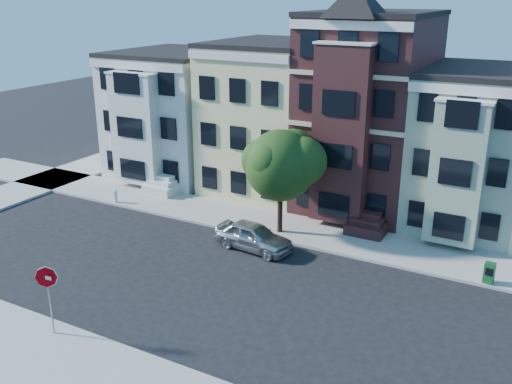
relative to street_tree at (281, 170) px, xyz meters
The scene contains 11 objects.
ground 8.51m from the street_tree, 70.19° to the right, with size 120.00×120.00×0.00m, color black.
far_sidewalk 4.67m from the street_tree, 18.66° to the left, with size 60.00×4.00×0.15m, color #9E9B93.
house_white 14.46m from the street_tree, 149.34° to the left, with size 8.00×9.00×9.00m, color silver.
house_yellow 8.67m from the street_tree, 121.02° to the left, with size 7.00×9.00×10.00m, color beige.
house_brown 8.09m from the street_tree, 70.77° to the left, with size 7.00×9.00×12.00m, color #371818.
house_green 11.70m from the street_tree, 39.09° to the left, with size 6.00×9.00×9.00m, color #93A289.
street_tree is the anchor object (origin of this frame).
parked_car 4.07m from the street_tree, 97.14° to the right, with size 1.80×4.47×1.52m, color #A7A9B0.
newspaper_box 12.03m from the street_tree, ahead, with size 0.47×0.42×1.04m, color #195728.
fire_hydrant 12.24m from the street_tree, behind, with size 0.24×0.24×0.67m, color silver.
stop_sign 14.43m from the street_tree, 103.91° to the right, with size 0.93×0.13×3.40m, color #AA0007, non-canonical shape.
Camera 1 is at (10.89, -20.43, 13.31)m, focal length 40.00 mm.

